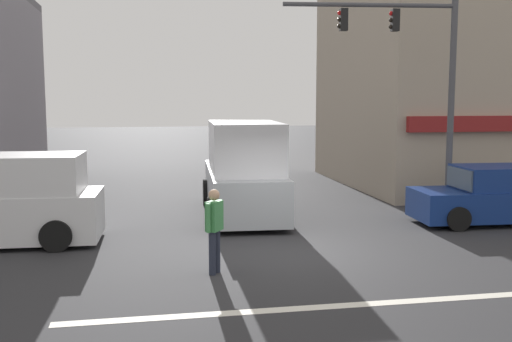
% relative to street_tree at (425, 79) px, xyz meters
% --- Properties ---
extents(ground_plane, '(120.00, 120.00, 0.00)m').
position_rel_street_tree_xyz_m(ground_plane, '(-7.02, -7.71, -4.09)').
color(ground_plane, '#2B2B2D').
extents(lane_marking_stripe, '(9.00, 0.24, 0.01)m').
position_rel_street_tree_xyz_m(lane_marking_stripe, '(-7.02, -11.21, -4.09)').
color(lane_marking_stripe, silver).
rests_on(lane_marking_stripe, ground).
extents(building_right_corner, '(12.34, 9.24, 11.58)m').
position_rel_street_tree_xyz_m(building_right_corner, '(3.94, 1.81, 1.70)').
color(building_right_corner, tan).
rests_on(building_right_corner, ground).
extents(street_tree, '(3.65, 3.65, 5.93)m').
position_rel_street_tree_xyz_m(street_tree, '(0.00, 0.00, 0.00)').
color(street_tree, '#4C3823').
rests_on(street_tree, ground).
extents(utility_pole_far_right, '(1.40, 0.22, 8.04)m').
position_rel_street_tree_xyz_m(utility_pole_far_right, '(1.03, -0.42, 0.08)').
color(utility_pole_far_right, brown).
rests_on(utility_pole_far_right, ground).
extents(traffic_light_mast, '(4.87, 0.68, 6.20)m').
position_rel_street_tree_xyz_m(traffic_light_mast, '(-2.47, -4.56, 0.09)').
color(traffic_light_mast, '#47474C').
rests_on(traffic_light_mast, ground).
extents(van_waiting_far, '(4.68, 2.21, 2.11)m').
position_rel_street_tree_xyz_m(van_waiting_far, '(-13.31, -5.69, -3.08)').
color(van_waiting_far, silver).
rests_on(van_waiting_far, ground).
extents(box_truck_crossing_center, '(2.52, 5.72, 2.75)m').
position_rel_street_tree_xyz_m(box_truck_crossing_center, '(-7.23, -3.45, -2.84)').
color(box_truck_crossing_center, '#999EA3').
rests_on(box_truck_crossing_center, ground).
extents(sedan_approaching_near, '(4.19, 2.07, 1.58)m').
position_rel_street_tree_xyz_m(sedan_approaching_near, '(-0.78, -5.64, -3.38)').
color(sedan_approaching_near, navy).
rests_on(sedan_approaching_near, ground).
extents(pedestrian_mid_crossing, '(0.39, 0.48, 1.67)m').
position_rel_street_tree_xyz_m(pedestrian_mid_crossing, '(-8.74, -8.98, -3.14)').
color(pedestrian_mid_crossing, '#232838').
rests_on(pedestrian_mid_crossing, ground).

